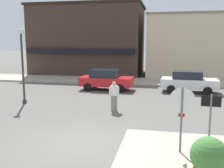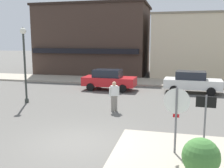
# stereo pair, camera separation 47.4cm
# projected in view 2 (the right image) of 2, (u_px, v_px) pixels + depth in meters

# --- Properties ---
(ground_plane) EXTENTS (160.00, 160.00, 0.00)m
(ground_plane) POSITION_uv_depth(u_px,v_px,m) (78.00, 143.00, 9.67)
(ground_plane) COLOR #5B5954
(sidewalk_corner) EXTENTS (6.40, 4.80, 0.15)m
(sidewalk_corner) POSITION_uv_depth(u_px,v_px,m) (216.00, 167.00, 7.71)
(sidewalk_corner) COLOR #A89E8C
(sidewalk_corner) RESTS_ON ground
(kerb_far) EXTENTS (80.00, 4.00, 0.15)m
(kerb_far) POSITION_uv_depth(u_px,v_px,m) (136.00, 81.00, 23.78)
(kerb_far) COLOR #A89E8C
(kerb_far) RESTS_ON ground
(stop_sign) EXTENTS (0.82, 0.09, 2.30)m
(stop_sign) POSITION_uv_depth(u_px,v_px,m) (176.00, 112.00, 8.27)
(stop_sign) COLOR slate
(stop_sign) RESTS_ON ground
(one_way_sign) EXTENTS (0.60, 0.07, 2.10)m
(one_way_sign) POSITION_uv_depth(u_px,v_px,m) (205.00, 119.00, 8.10)
(one_way_sign) COLOR slate
(one_way_sign) RESTS_ON ground
(planter) EXTENTS (1.10, 1.10, 1.23)m
(planter) POSITION_uv_depth(u_px,v_px,m) (201.00, 162.00, 6.92)
(planter) COLOR #ADA38E
(planter) RESTS_ON ground
(lamp_post) EXTENTS (0.36, 0.36, 4.54)m
(lamp_post) POSITION_uv_depth(u_px,v_px,m) (24.00, 54.00, 15.55)
(lamp_post) COLOR #333833
(lamp_post) RESTS_ON ground
(parked_car_nearest) EXTENTS (4.06, 1.99, 1.56)m
(parked_car_nearest) POSITION_uv_depth(u_px,v_px,m) (109.00, 79.00, 20.04)
(parked_car_nearest) COLOR red
(parked_car_nearest) RESTS_ON ground
(parked_car_second) EXTENTS (4.10, 2.08, 1.56)m
(parked_car_second) POSITION_uv_depth(u_px,v_px,m) (192.00, 82.00, 18.91)
(parked_car_second) COLOR white
(parked_car_second) RESTS_ON ground
(pedestrian_crossing_near) EXTENTS (0.54, 0.34, 1.61)m
(pedestrian_crossing_near) POSITION_uv_depth(u_px,v_px,m) (114.00, 95.00, 13.91)
(pedestrian_crossing_near) COLOR gray
(pedestrian_crossing_near) RESTS_ON ground
(building_corner_shop) EXTENTS (12.19, 7.62, 7.61)m
(building_corner_shop) POSITION_uv_depth(u_px,v_px,m) (94.00, 40.00, 29.81)
(building_corner_shop) COLOR #3D2D26
(building_corner_shop) RESTS_ON ground
(building_storefront_left_near) EXTENTS (8.52, 6.14, 6.37)m
(building_storefront_left_near) POSITION_uv_depth(u_px,v_px,m) (194.00, 46.00, 26.76)
(building_storefront_left_near) COLOR beige
(building_storefront_left_near) RESTS_ON ground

